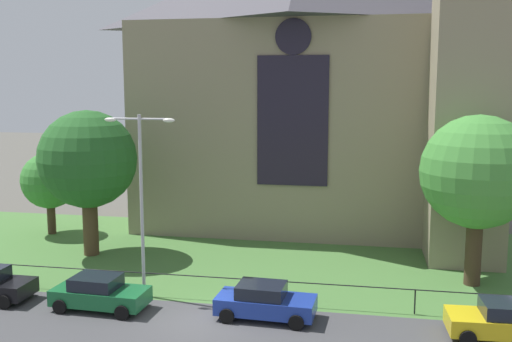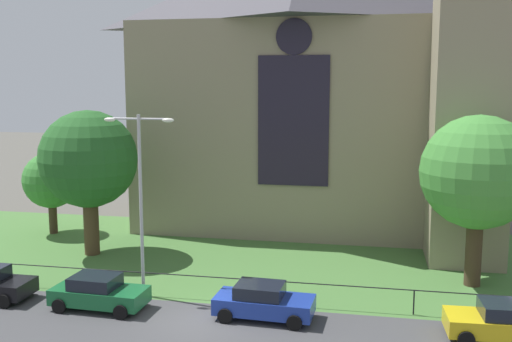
{
  "view_description": "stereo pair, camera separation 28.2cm",
  "coord_description": "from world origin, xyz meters",
  "views": [
    {
      "loc": [
        6.68,
        -22.66,
        9.86
      ],
      "look_at": [
        0.88,
        8.0,
        5.3
      ],
      "focal_mm": 41.0,
      "sensor_mm": 36.0,
      "label": 1
    },
    {
      "loc": [
        6.96,
        -22.6,
        9.86
      ],
      "look_at": [
        0.88,
        8.0,
        5.3
      ],
      "focal_mm": 41.0,
      "sensor_mm": 36.0,
      "label": 2
    }
  ],
  "objects": [
    {
      "name": "tree_left_far",
      "position": [
        -13.94,
        12.43,
        3.6
      ],
      "size": [
        3.72,
        3.72,
        5.49
      ],
      "color": "#423021",
      "rests_on": "ground"
    },
    {
      "name": "grass_verge",
      "position": [
        0.0,
        8.0,
        0.0
      ],
      "size": [
        120.0,
        20.0,
        0.01
      ],
      "primitive_type": "cube",
      "color": "#477538",
      "rests_on": "ground"
    },
    {
      "name": "tree_left_near",
      "position": [
        -9.07,
        8.36,
        5.62
      ],
      "size": [
        5.65,
        5.65,
        8.5
      ],
      "color": "#4C3823",
      "rests_on": "ground"
    },
    {
      "name": "ground",
      "position": [
        0.0,
        10.0,
        0.0
      ],
      "size": [
        160.0,
        160.0,
        0.0
      ],
      "primitive_type": "plane",
      "color": "#56544C"
    },
    {
      "name": "road_asphalt",
      "position": [
        0.0,
        -2.0,
        0.0
      ],
      "size": [
        120.0,
        8.0,
        0.01
      ],
      "primitive_type": "cube",
      "color": "#424244",
      "rests_on": "ground"
    },
    {
      "name": "parked_car_blue",
      "position": [
        2.62,
        0.84,
        0.74
      ],
      "size": [
        4.28,
        2.19,
        1.51
      ],
      "rotation": [
        0.0,
        0.0,
        -0.05
      ],
      "color": "#1E3899",
      "rests_on": "ground"
    },
    {
      "name": "tree_right_near",
      "position": [
        12.08,
        6.99,
        5.67
      ],
      "size": [
        5.58,
        5.58,
        8.51
      ],
      "color": "#423021",
      "rests_on": "ground"
    },
    {
      "name": "church_building",
      "position": [
        2.98,
        18.58,
        10.27
      ],
      "size": [
        23.2,
        16.2,
        26.0
      ],
      "color": "gray",
      "rests_on": "ground"
    },
    {
      "name": "parked_car_green",
      "position": [
        -4.79,
        0.5,
        0.74
      ],
      "size": [
        4.27,
        2.17,
        1.51
      ],
      "rotation": [
        0.0,
        0.0,
        -0.04
      ],
      "color": "#196033",
      "rests_on": "ground"
    },
    {
      "name": "parked_car_yellow",
      "position": [
        12.18,
        0.55,
        0.74
      ],
      "size": [
        4.28,
        2.18,
        1.51
      ],
      "rotation": [
        0.0,
        0.0,
        3.19
      ],
      "color": "gold",
      "rests_on": "ground"
    },
    {
      "name": "iron_railing",
      "position": [
        2.2,
        2.5,
        0.96
      ],
      "size": [
        27.1,
        0.07,
        1.13
      ],
      "color": "black",
      "rests_on": "ground"
    },
    {
      "name": "streetlamp_near",
      "position": [
        -3.45,
        2.4,
        5.43
      ],
      "size": [
        3.37,
        0.26,
        8.58
      ],
      "color": "#B2B2B7",
      "rests_on": "ground"
    }
  ]
}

